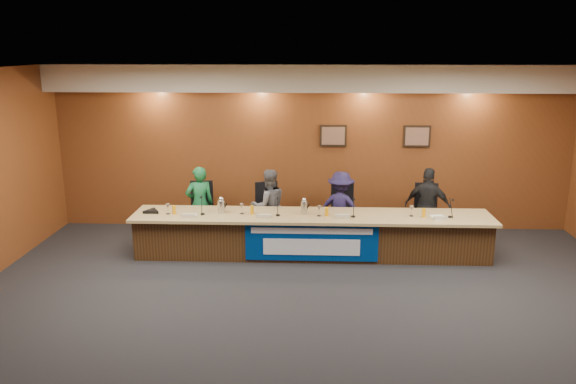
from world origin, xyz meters
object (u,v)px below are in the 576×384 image
Objects in this scene: dais_body at (312,236)px; speakerphone at (152,211)px; carafe_left at (221,207)px; carafe_mid at (304,208)px; banner at (312,242)px; panelist_c at (341,208)px; panelist_a at (200,204)px; office_chair_c at (340,216)px; office_chair_d at (426,217)px; office_chair_a at (201,214)px; panelist_d at (428,207)px; office_chair_b at (269,215)px; panelist_b at (269,206)px.

speakerphone reaches higher than dais_body.
carafe_left is 0.97× the size of carafe_mid.
panelist_c reaches higher than banner.
panelist_a is 2.60m from office_chair_c.
panelist_a is at bearing -172.86° from office_chair_d.
panelist_a reaches higher than office_chair_c.
panelist_c reaches higher than carafe_mid.
dais_body is 2.78m from speakerphone.
office_chair_a is 1.01m from carafe_left.
office_chair_c is (2.58, 0.00, 0.00)m from office_chair_a.
carafe_left is at bearing 32.68° from panelist_d.
carafe_left is at bearing -152.40° from office_chair_b.
carafe_left reaches higher than speakerphone.
banner reaches higher than dais_body.
panelist_b is 1.04m from carafe_left.
panelist_b is (1.27, 0.00, -0.02)m from panelist_a.
dais_body reaches higher than office_chair_c.
panelist_c is 2.79× the size of office_chair_b.
dais_body is 12.50× the size of office_chair_a.
panelist_d is at bearing 27.06° from banner.
speakerphone is at bearing -178.66° from carafe_left.
speakerphone is (-2.62, -0.03, -0.09)m from carafe_mid.
office_chair_d is 2.39m from carafe_mid.
panelist_c is at bearing 63.89° from banner.
panelist_c is at bearing -78.55° from office_chair_c.
dais_body is 12.50× the size of office_chair_b.
panelist_d is (1.57, 0.00, 0.04)m from panelist_c.
panelist_a is 0.99m from speakerphone.
carafe_mid is (-0.13, -0.03, 0.51)m from dais_body.
banner is 1.41m from office_chair_b.
panelist_d reaches higher than office_chair_b.
panelist_d reaches higher than panelist_b.
speakerphone is at bearing -178.82° from dais_body.
office_chair_c is at bearing 13.95° from speakerphone.
banner is at bearing -90.00° from dais_body.
panelist_b is 0.23m from office_chair_b.
panelist_b is 2.86× the size of office_chair_d.
panelist_c is 0.97m from carafe_mid.
office_chair_a is at bearing 150.36° from banner.
panelist_a is at bearing -20.40° from panelist_b.
office_chair_d is at bearing 160.61° from panelist_a.
panelist_d is at bearing -163.91° from panelist_c.
panelist_b is 1.02× the size of panelist_c.
dais_body is at bearing 141.54° from panelist_a.
dais_body is 1.08m from panelist_b.
dais_body is 1.63m from carafe_left.
panelist_d is (2.10, 1.07, 0.33)m from banner.
office_chair_b is 2.14m from speakerphone.
office_chair_b is 1.50× the size of speakerphone.
panelist_a is at bearing 152.50° from banner.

